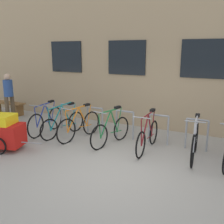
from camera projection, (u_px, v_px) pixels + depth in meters
name	position (u px, v px, depth m)	size (l,w,h in m)	color
ground_plane	(116.00, 168.00, 5.63)	(42.00, 42.00, 0.00)	#9E998E
storefront_building	(184.00, 37.00, 10.11)	(28.00, 5.62, 5.98)	tan
bike_rack	(159.00, 126.00, 7.00)	(6.58, 0.05, 0.82)	gray
bicycle_orange	(79.00, 125.00, 7.46)	(0.46, 1.74, 0.99)	black
bicycle_maroon	(148.00, 136.00, 6.59)	(0.44, 1.72, 1.03)	black
bicycle_green	(111.00, 131.00, 7.00)	(0.48, 1.61, 1.03)	black
bicycle_teal	(63.00, 124.00, 7.72)	(0.47, 1.69, 1.02)	black
bicycle_blue	(46.00, 121.00, 7.95)	(0.44, 1.71, 0.99)	black
bicycle_silver	(195.00, 142.00, 6.09)	(0.44, 1.72, 1.04)	black
bike_trailer	(4.00, 132.00, 6.59)	(1.48, 0.82, 0.94)	red
wooden_bench	(7.00, 105.00, 10.27)	(1.58, 0.40, 0.49)	brown
person_by_bench	(9.00, 94.00, 9.15)	(0.32, 0.36, 1.70)	brown
backpack	(3.00, 121.00, 8.48)	(0.28, 0.20, 0.44)	#1E4C1E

